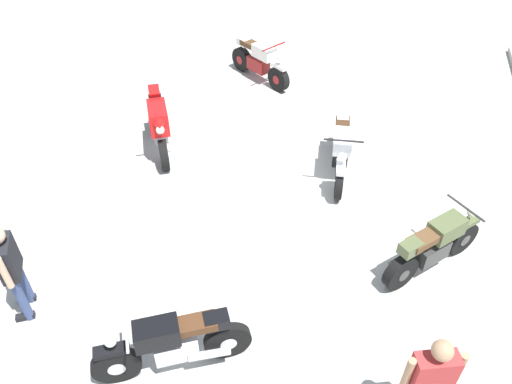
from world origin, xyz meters
The scene contains 8 objects.
ground_plane centered at (0.00, 0.00, 0.00)m, with size 40.00×40.00×0.00m, color #ADAAA3.
motorcycle_silver_cruiser centered at (-0.74, 0.63, 0.52)m, with size 2.09×0.70×1.09m.
motorcycle_cream_vintage centered at (-3.88, -1.73, 0.49)m, with size 1.24×1.70×1.07m.
motorcycle_olive_vintage centered at (1.36, 2.31, 0.49)m, with size 1.52×1.46×1.07m.
motorcycle_black_cruiser centered at (3.95, -0.95, 0.52)m, with size 1.10×1.90×1.09m.
motorcycle_red_sportbike centered at (-0.61, -2.99, 0.59)m, with size 1.82×1.08×1.14m.
person_in_black_shirt centered at (3.61, -3.38, 0.94)m, with size 0.60×0.48×1.66m.
person_in_red_shirt centered at (3.95, 2.12, 0.99)m, with size 0.44×0.65×1.72m.
Camera 1 is at (7.17, 0.95, 6.26)m, focal length 35.71 mm.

